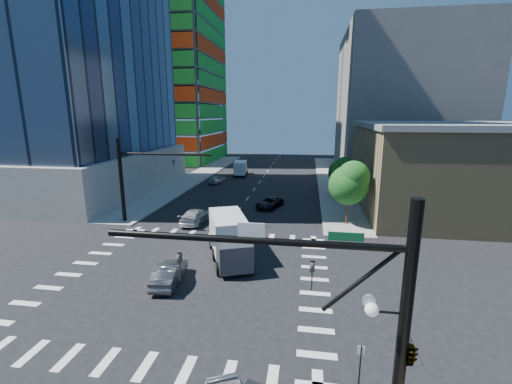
# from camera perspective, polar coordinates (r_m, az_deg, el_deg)

# --- Properties ---
(ground) EXTENTS (160.00, 160.00, 0.00)m
(ground) POSITION_cam_1_polar(r_m,az_deg,el_deg) (26.11, -10.99, -13.73)
(ground) COLOR black
(ground) RESTS_ON ground
(road_markings) EXTENTS (20.00, 20.00, 0.01)m
(road_markings) POSITION_cam_1_polar(r_m,az_deg,el_deg) (26.11, -10.99, -13.72)
(road_markings) COLOR silver
(road_markings) RESTS_ON ground
(sidewalk_ne) EXTENTS (5.00, 60.00, 0.15)m
(sidewalk_ne) POSITION_cam_1_polar(r_m,az_deg,el_deg) (63.10, 12.45, 2.05)
(sidewalk_ne) COLOR gray
(sidewalk_ne) RESTS_ON ground
(sidewalk_nw) EXTENTS (5.00, 60.00, 0.15)m
(sidewalk_nw) POSITION_cam_1_polar(r_m,az_deg,el_deg) (66.29, -9.67, 2.68)
(sidewalk_nw) COLOR gray
(sidewalk_nw) RESTS_ON ground
(construction_building) EXTENTS (25.16, 34.50, 70.60)m
(construction_building) POSITION_cam_1_polar(r_m,az_deg,el_deg) (92.02, -15.16, 20.58)
(construction_building) COLOR slate
(construction_building) RESTS_ON ground
(commercial_building) EXTENTS (20.50, 22.50, 10.60)m
(commercial_building) POSITION_cam_1_polar(r_m,az_deg,el_deg) (47.40, 29.39, 3.60)
(commercial_building) COLOR #917E54
(commercial_building) RESTS_ON ground
(bg_building_ne) EXTENTS (24.00, 30.00, 28.00)m
(bg_building_ne) POSITION_cam_1_polar(r_m,az_deg,el_deg) (79.18, 23.11, 13.61)
(bg_building_ne) COLOR #68635E
(bg_building_ne) RESTS_ON ground
(signal_mast_se) EXTENTS (10.51, 2.48, 9.00)m
(signal_mast_se) POSITION_cam_1_polar(r_m,az_deg,el_deg) (12.52, 19.30, -19.61)
(signal_mast_se) COLOR black
(signal_mast_se) RESTS_ON sidewalk_se
(signal_mast_nw) EXTENTS (10.20, 0.40, 9.00)m
(signal_mast_nw) POSITION_cam_1_polar(r_m,az_deg,el_deg) (38.54, -19.70, 3.02)
(signal_mast_nw) COLOR black
(signal_mast_nw) RESTS_ON sidewalk_nw
(tree_south) EXTENTS (4.16, 4.16, 6.82)m
(tree_south) POSITION_cam_1_polar(r_m,az_deg,el_deg) (36.72, 15.42, 1.57)
(tree_south) COLOR #382316
(tree_south) RESTS_ON sidewalk_ne
(tree_north) EXTENTS (3.54, 3.52, 5.78)m
(tree_north) POSITION_cam_1_polar(r_m,az_deg,el_deg) (48.62, 14.16, 3.48)
(tree_north) COLOR #382316
(tree_north) RESTS_ON sidewalk_ne
(no_parking_sign) EXTENTS (0.30, 0.06, 2.20)m
(no_parking_sign) POSITION_cam_1_polar(r_m,az_deg,el_deg) (16.62, 16.98, -25.63)
(no_parking_sign) COLOR black
(no_parking_sign) RESTS_ON ground
(car_nb_far) EXTENTS (3.63, 5.14, 1.30)m
(car_nb_far) POSITION_cam_1_polar(r_m,az_deg,el_deg) (43.26, 2.29, -1.79)
(car_nb_far) COLOR black
(car_nb_far) RESTS_ON ground
(car_sb_near) EXTENTS (2.52, 5.43, 1.54)m
(car_sb_near) POSITION_cam_1_polar(r_m,az_deg,el_deg) (37.85, -10.00, -3.94)
(car_sb_near) COLOR silver
(car_sb_near) RESTS_ON ground
(car_sb_mid) EXTENTS (2.45, 4.34, 1.39)m
(car_sb_mid) POSITION_cam_1_polar(r_m,az_deg,el_deg) (58.97, -6.52, 2.14)
(car_sb_mid) COLOR #B3B5BB
(car_sb_mid) RESTS_ON ground
(car_sb_cross) EXTENTS (2.01, 4.60, 1.47)m
(car_sb_cross) POSITION_cam_1_polar(r_m,az_deg,el_deg) (25.28, -14.25, -12.97)
(car_sb_cross) COLOR #494A4E
(car_sb_cross) RESTS_ON ground
(box_truck_near) EXTENTS (5.04, 7.19, 3.47)m
(box_truck_near) POSITION_cam_1_polar(r_m,az_deg,el_deg) (27.86, -4.35, -8.32)
(box_truck_near) COLOR black
(box_truck_near) RESTS_ON ground
(box_truck_far) EXTENTS (2.88, 5.65, 2.85)m
(box_truck_far) POSITION_cam_1_polar(r_m,az_deg,el_deg) (65.99, -2.56, 3.85)
(box_truck_far) COLOR black
(box_truck_far) RESTS_ON ground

